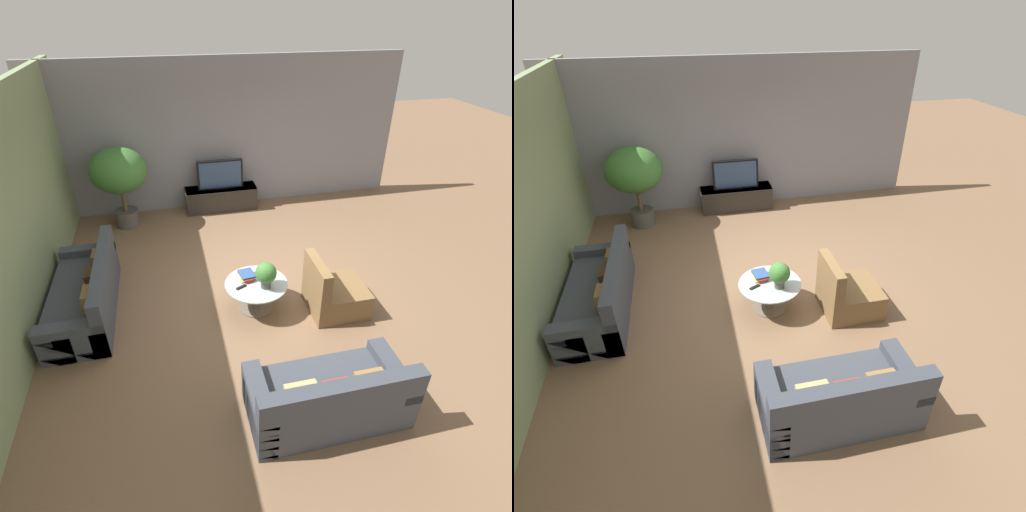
# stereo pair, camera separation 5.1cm
# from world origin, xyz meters

# --- Properties ---
(ground_plane) EXTENTS (24.00, 24.00, 0.00)m
(ground_plane) POSITION_xyz_m (0.00, 0.00, 0.00)
(ground_plane) COLOR brown
(back_wall_stone) EXTENTS (7.40, 0.12, 3.00)m
(back_wall_stone) POSITION_xyz_m (0.00, 3.26, 1.50)
(back_wall_stone) COLOR gray
(back_wall_stone) RESTS_ON ground
(side_wall_left) EXTENTS (0.12, 7.40, 3.00)m
(side_wall_left) POSITION_xyz_m (-3.26, 0.20, 1.50)
(side_wall_left) COLOR gray
(side_wall_left) RESTS_ON ground
(media_console) EXTENTS (1.53, 0.50, 0.48)m
(media_console) POSITION_xyz_m (-0.22, 2.94, 0.25)
(media_console) COLOR #2D2823
(media_console) RESTS_ON ground
(television) EXTENTS (0.95, 0.13, 0.61)m
(television) POSITION_xyz_m (-0.22, 2.94, 0.78)
(television) COLOR black
(television) RESTS_ON media_console
(coffee_table) EXTENTS (0.91, 0.91, 0.45)m
(coffee_table) POSITION_xyz_m (-0.25, -0.49, 0.31)
(coffee_table) COLOR #756656
(coffee_table) RESTS_ON ground
(couch_by_wall) EXTENTS (0.84, 2.07, 0.84)m
(couch_by_wall) POSITION_xyz_m (-2.64, 0.01, 0.28)
(couch_by_wall) COLOR #3D424C
(couch_by_wall) RESTS_ON ground
(couch_near_entry) EXTENTS (1.70, 0.84, 0.84)m
(couch_near_entry) POSITION_xyz_m (0.09, -2.43, 0.29)
(couch_near_entry) COLOR #3D424C
(couch_near_entry) RESTS_ON ground
(armchair_wicker) EXTENTS (0.80, 0.76, 0.86)m
(armchair_wicker) POSITION_xyz_m (0.83, -0.76, 0.27)
(armchair_wicker) COLOR brown
(armchair_wicker) RESTS_ON ground
(potted_palm_tall) EXTENTS (1.06, 1.06, 1.58)m
(potted_palm_tall) POSITION_xyz_m (-2.19, 2.61, 1.09)
(potted_palm_tall) COLOR #514C47
(potted_palm_tall) RESTS_ON ground
(potted_plant_tabletop) EXTENTS (0.30, 0.30, 0.39)m
(potted_plant_tabletop) POSITION_xyz_m (-0.13, -0.60, 0.67)
(potted_plant_tabletop) COLOR #514C47
(potted_plant_tabletop) RESTS_ON coffee_table
(book_stack) EXTENTS (0.23, 0.32, 0.08)m
(book_stack) POSITION_xyz_m (-0.36, -0.32, 0.49)
(book_stack) COLOR gold
(book_stack) RESTS_ON coffee_table
(remote_black) EXTENTS (0.16, 0.11, 0.02)m
(remote_black) POSITION_xyz_m (-0.48, -0.54, 0.46)
(remote_black) COLOR black
(remote_black) RESTS_ON coffee_table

